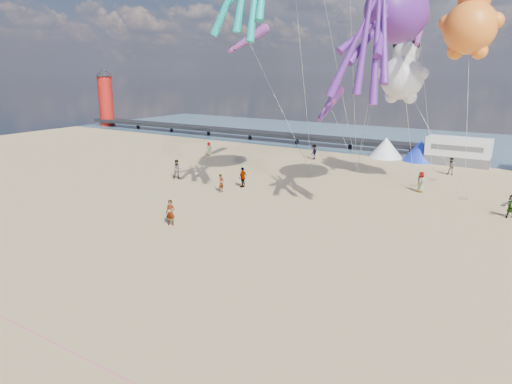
% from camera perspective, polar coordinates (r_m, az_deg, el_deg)
% --- Properties ---
extents(ground, '(120.00, 120.00, 0.00)m').
position_cam_1_polar(ground, '(22.03, -11.29, -12.83)').
color(ground, tan).
rests_on(ground, ground).
extents(water, '(120.00, 120.00, 0.00)m').
position_cam_1_polar(water, '(70.95, 20.96, 5.82)').
color(water, '#3D5E76').
rests_on(water, ground).
extents(pier, '(60.00, 3.00, 0.50)m').
position_cam_1_polar(pier, '(71.94, -3.45, 7.69)').
color(pier, black).
rests_on(pier, ground).
extents(lighthouse, '(2.60, 2.60, 9.00)m').
position_cam_1_polar(lighthouse, '(90.81, -18.25, 10.72)').
color(lighthouse, '#A5140F').
rests_on(lighthouse, ground).
extents(motorhome_0, '(6.60, 2.50, 3.00)m').
position_cam_1_polar(motorhome_0, '(55.10, 23.94, 4.68)').
color(motorhome_0, silver).
rests_on(motorhome_0, ground).
extents(tent_white, '(4.00, 4.00, 2.40)m').
position_cam_1_polar(tent_white, '(56.83, 15.93, 5.37)').
color(tent_white, white).
rests_on(tent_white, ground).
extents(tent_blue, '(4.00, 4.00, 2.40)m').
position_cam_1_polar(tent_blue, '(55.85, 19.86, 4.89)').
color(tent_blue, '#1933CC').
rests_on(tent_blue, ground).
extents(rope_line, '(34.00, 0.03, 0.03)m').
position_cam_1_polar(rope_line, '(19.27, -22.06, -18.05)').
color(rope_line, '#F2338C').
rests_on(rope_line, ground).
extents(standing_person, '(0.73, 0.59, 1.75)m').
position_cam_1_polar(standing_person, '(31.27, -10.64, -2.55)').
color(standing_person, tan).
rests_on(standing_person, ground).
extents(beachgoer_0, '(0.71, 0.69, 1.64)m').
position_cam_1_polar(beachgoer_0, '(56.36, -5.90, 5.40)').
color(beachgoer_0, '#7F6659').
rests_on(beachgoer_0, ground).
extents(beachgoer_1, '(0.92, 0.64, 1.78)m').
position_cam_1_polar(beachgoer_1, '(49.36, 23.24, 2.96)').
color(beachgoer_1, '#7F6659').
rests_on(beachgoer_1, ground).
extents(beachgoer_2, '(0.66, 0.85, 1.74)m').
position_cam_1_polar(beachgoer_2, '(54.03, 7.25, 5.00)').
color(beachgoer_2, '#7F6659').
rests_on(beachgoer_2, ground).
extents(beachgoer_3, '(0.71, 1.20, 1.83)m').
position_cam_1_polar(beachgoer_3, '(40.68, -1.66, 1.86)').
color(beachgoer_3, '#7F6659').
rests_on(beachgoer_3, ground).
extents(beachgoer_4, '(1.09, 0.78, 1.72)m').
position_cam_1_polar(beachgoer_4, '(36.95, 29.32, -1.56)').
color(beachgoer_4, '#7F6659').
rests_on(beachgoer_4, ground).
extents(beachgoer_5, '(0.47, 1.45, 1.56)m').
position_cam_1_polar(beachgoer_5, '(39.19, -4.37, 1.11)').
color(beachgoer_5, '#7F6659').
rests_on(beachgoer_5, ground).
extents(beachgoer_6, '(0.74, 0.78, 1.78)m').
position_cam_1_polar(beachgoer_6, '(41.52, 19.93, 1.19)').
color(beachgoer_6, '#7F6659').
rests_on(beachgoer_6, ground).
extents(beachgoer_7, '(1.04, 1.08, 1.87)m').
position_cam_1_polar(beachgoer_7, '(44.45, -9.80, 2.81)').
color(beachgoer_7, '#7F6659').
rests_on(beachgoer_7, ground).
extents(sandbag_a, '(0.50, 0.35, 0.22)m').
position_cam_1_polar(sandbag_a, '(45.21, 7.05, 2.05)').
color(sandbag_a, gray).
rests_on(sandbag_a, ground).
extents(sandbag_b, '(0.50, 0.35, 0.22)m').
position_cam_1_polar(sandbag_b, '(43.55, 19.19, 0.81)').
color(sandbag_b, gray).
rests_on(sandbag_b, ground).
extents(sandbag_c, '(0.50, 0.35, 0.22)m').
position_cam_1_polar(sandbag_c, '(40.61, 24.63, -0.73)').
color(sandbag_c, gray).
rests_on(sandbag_c, ground).
extents(sandbag_d, '(0.50, 0.35, 0.22)m').
position_cam_1_polar(sandbag_d, '(46.43, 21.30, 1.47)').
color(sandbag_d, gray).
rests_on(sandbag_d, ground).
extents(sandbag_e, '(0.50, 0.35, 0.22)m').
position_cam_1_polar(sandbag_e, '(48.57, 12.46, 2.71)').
color(sandbag_e, gray).
rests_on(sandbag_e, ground).
extents(kite_octopus_purple, '(5.10, 9.84, 10.79)m').
position_cam_1_polar(kite_octopus_purple, '(36.50, 17.17, 20.67)').
color(kite_octopus_purple, '#561F81').
extents(kite_panda, '(5.86, 5.71, 6.50)m').
position_cam_1_polar(kite_panda, '(43.59, 17.81, 13.43)').
color(kite_panda, silver).
extents(kite_teddy_orange, '(5.33, 5.09, 6.70)m').
position_cam_1_polar(kite_teddy_orange, '(40.01, 25.17, 18.07)').
color(kite_teddy_orange, orange).
extents(windsock_left, '(1.38, 7.08, 7.04)m').
position_cam_1_polar(windsock_left, '(46.24, -1.00, 18.52)').
color(windsock_left, red).
extents(windsock_mid, '(2.25, 6.20, 6.13)m').
position_cam_1_polar(windsock_mid, '(41.88, 19.71, 18.54)').
color(windsock_mid, red).
extents(windsock_right, '(1.03, 4.46, 4.44)m').
position_cam_1_polar(windsock_right, '(36.75, 9.16, 10.75)').
color(windsock_right, red).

